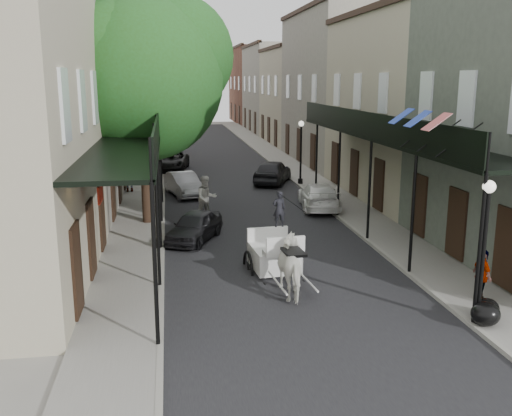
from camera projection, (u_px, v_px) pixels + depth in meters
name	position (u px, v px, depth m)	size (l,w,h in m)	color
ground	(303.00, 306.00, 16.01)	(140.00, 140.00, 0.00)	gray
road	(228.00, 182.00, 35.28)	(8.00, 90.00, 0.01)	black
sidewalk_left	(146.00, 183.00, 34.53)	(2.20, 90.00, 0.12)	gray
sidewalk_right	(307.00, 179.00, 36.01)	(2.20, 90.00, 0.12)	gray
building_row_left	(99.00, 92.00, 42.48)	(5.00, 80.00, 10.50)	#A19B81
building_row_right	(322.00, 91.00, 45.03)	(5.00, 80.00, 10.50)	gray
gallery_left	(136.00, 139.00, 21.13)	(2.20, 18.05, 4.88)	black
gallery_right	(382.00, 135.00, 22.55)	(2.20, 18.05, 4.88)	black
tree_near	(151.00, 72.00, 23.75)	(7.31, 6.80, 9.63)	#382619
tree_far	(156.00, 85.00, 37.38)	(6.45, 6.00, 8.61)	#382619
lamppost_right_near	(483.00, 250.00, 14.24)	(0.32, 0.32, 3.71)	black
lamppost_left	(156.00, 196.00, 20.73)	(0.32, 0.32, 3.71)	black
lamppost_right_far	(301.00, 151.00, 33.51)	(0.32, 0.32, 3.71)	black
horse	(294.00, 267.00, 16.71)	(0.91, 1.99, 1.68)	white
carriage	(271.00, 235.00, 19.14)	(1.87, 2.59, 2.81)	black
pedestrian_walking	(206.00, 198.00, 25.46)	(0.99, 0.77, 2.03)	beige
pedestrian_sidewalk_left	(129.00, 174.00, 31.39)	(1.28, 0.73, 1.97)	gray
pedestrian_sidewalk_right	(482.00, 276.00, 15.89)	(0.89, 0.37, 1.51)	gray
car_left_near	(195.00, 226.00, 22.33)	(1.39, 3.45, 1.17)	black
car_left_mid	(184.00, 184.00, 30.97)	(1.32, 3.79, 1.25)	#929297
car_left_far	(171.00, 161.00, 39.26)	(2.20, 4.78, 1.33)	black
car_right_near	(319.00, 196.00, 27.86)	(1.76, 4.34, 1.26)	white
car_right_far	(273.00, 172.00, 34.55)	(1.72, 4.27, 1.45)	black
trash_bags	(486.00, 312.00, 14.61)	(0.98, 1.13, 0.62)	black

